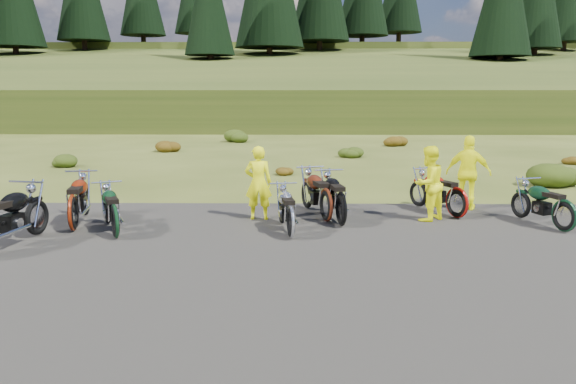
{
  "coord_description": "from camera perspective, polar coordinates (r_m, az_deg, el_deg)",
  "views": [
    {
      "loc": [
        0.09,
        -10.54,
        2.99
      ],
      "look_at": [
        -0.07,
        0.5,
        0.97
      ],
      "focal_mm": 35.0,
      "sensor_mm": 36.0,
      "label": 1
    }
  ],
  "objects": [
    {
      "name": "ground",
      "position": [
        10.96,
        0.33,
        -5.49
      ],
      "size": [
        300.0,
        300.0,
        0.0
      ],
      "primitive_type": "plane",
      "color": "#3E4717",
      "rests_on": "ground"
    },
    {
      "name": "gravel_pad",
      "position": [
        9.05,
        0.22,
        -8.94
      ],
      "size": [
        20.0,
        12.0,
        0.04
      ],
      "primitive_type": "cube",
      "color": "black",
      "rests_on": "ground"
    },
    {
      "name": "hill_slope",
      "position": [
        60.62,
        0.74,
        7.51
      ],
      "size": [
        300.0,
        45.97,
        9.37
      ],
      "primitive_type": null,
      "rotation": [
        0.14,
        0.0,
        0.0
      ],
      "color": "#2E3F15",
      "rests_on": "ground"
    },
    {
      "name": "hill_plateau",
      "position": [
        120.58,
        0.79,
        8.92
      ],
      "size": [
        300.0,
        90.0,
        9.17
      ],
      "primitive_type": "cube",
      "color": "#2E3F15",
      "rests_on": "ground"
    },
    {
      "name": "shrub_1",
      "position": [
        23.85,
        -21.88,
        3.13
      ],
      "size": [
        1.03,
        1.03,
        0.61
      ],
      "primitive_type": "ellipsoid",
      "color": "#25380E",
      "rests_on": "ground"
    },
    {
      "name": "shrub_2",
      "position": [
        27.98,
        -12.21,
        4.76
      ],
      "size": [
        1.3,
        1.3,
        0.77
      ],
      "primitive_type": "ellipsoid",
      "color": "#63340C",
      "rests_on": "ground"
    },
    {
      "name": "shrub_3",
      "position": [
        32.72,
        -5.15,
        5.87
      ],
      "size": [
        1.56,
        1.56,
        0.92
      ],
      "primitive_type": "ellipsoid",
      "color": "#25380E",
      "rests_on": "ground"
    },
    {
      "name": "shrub_4",
      "position": [
        19.94,
        -0.59,
        2.38
      ],
      "size": [
        0.77,
        0.77,
        0.45
      ],
      "primitive_type": "ellipsoid",
      "color": "#63340C",
      "rests_on": "ground"
    },
    {
      "name": "shrub_5",
      "position": [
        25.3,
        6.3,
        4.19
      ],
      "size": [
        1.03,
        1.03,
        0.61
      ],
      "primitive_type": "ellipsoid",
      "color": "#25380E",
      "rests_on": "ground"
    },
    {
      "name": "shrub_6",
      "position": [
        30.92,
        10.76,
        5.32
      ],
      "size": [
        1.3,
        1.3,
        0.77
      ],
      "primitive_type": "ellipsoid",
      "color": "#63340C",
      "rests_on": "ground"
    },
    {
      "name": "shrub_7",
      "position": [
        19.62,
        25.56,
        1.92
      ],
      "size": [
        1.56,
        1.56,
        0.92
      ],
      "primitive_type": "ellipsoid",
      "color": "#25380E",
      "rests_on": "ground"
    },
    {
      "name": "shrub_8",
      "position": [
        25.64,
        26.54,
        3.07
      ],
      "size": [
        0.77,
        0.77,
        0.45
      ],
      "primitive_type": "ellipsoid",
      "color": "#63340C",
      "rests_on": "ground"
    },
    {
      "name": "motorcycle_1",
      "position": [
        12.84,
        -20.89,
        -3.82
      ],
      "size": [
        1.14,
        2.31,
        1.16
      ],
      "primitive_type": null,
      "rotation": [
        0.0,
        0.0,
        1.76
      ],
      "color": "maroon",
      "rests_on": "ground"
    },
    {
      "name": "motorcycle_2",
      "position": [
        11.93,
        -17.06,
        -4.63
      ],
      "size": [
        1.43,
        2.05,
        1.03
      ],
      "primitive_type": null,
      "rotation": [
        0.0,
        0.0,
        2.01
      ],
      "color": "black",
      "rests_on": "ground"
    },
    {
      "name": "motorcycle_3",
      "position": [
        11.42,
        0.29,
        -4.84
      ],
      "size": [
        0.94,
        1.97,
        0.99
      ],
      "primitive_type": null,
      "rotation": [
        0.0,
        0.0,
        1.74
      ],
      "color": "silver",
      "rests_on": "ground"
    },
    {
      "name": "motorcycle_4",
      "position": [
        12.85,
        3.88,
        -3.14
      ],
      "size": [
        1.31,
        2.29,
        1.14
      ],
      "primitive_type": null,
      "rotation": [
        0.0,
        0.0,
        1.86
      ],
      "color": "#561D0E",
      "rests_on": "ground"
    },
    {
      "name": "motorcycle_5",
      "position": [
        12.48,
        5.41,
        -3.57
      ],
      "size": [
        1.09,
        2.24,
        1.12
      ],
      "primitive_type": null,
      "rotation": [
        0.0,
        0.0,
        1.75
      ],
      "color": "black",
      "rests_on": "ground"
    },
    {
      "name": "motorcycle_6",
      "position": [
        13.76,
        16.7,
        -2.65
      ],
      "size": [
        1.56,
        2.14,
        1.08
      ],
      "primitive_type": null,
      "rotation": [
        0.0,
        0.0,
        2.05
      ],
      "color": "maroon",
      "rests_on": "ground"
    },
    {
      "name": "motorcycle_7",
      "position": [
        13.27,
        26.13,
        -3.75
      ],
      "size": [
        1.26,
        2.05,
        1.02
      ],
      "primitive_type": null,
      "rotation": [
        0.0,
        0.0,
        1.91
      ],
      "color": "black",
      "rests_on": "ground"
    },
    {
      "name": "person_middle",
      "position": [
        12.92,
        -3.03,
        0.81
      ],
      "size": [
        0.63,
        0.41,
        1.71
      ],
      "primitive_type": "imported",
      "rotation": [
        0.0,
        0.0,
        3.15
      ],
      "color": "#EDF00C",
      "rests_on": "ground"
    },
    {
      "name": "person_right_a",
      "position": [
        13.18,
        14.05,
        0.72
      ],
      "size": [
        1.06,
        1.04,
        1.72
      ],
      "primitive_type": "imported",
      "rotation": [
        0.0,
        0.0,
        3.85
      ],
      "color": "#EDF00C",
      "rests_on": "ground"
    },
    {
      "name": "person_right_b",
      "position": [
        14.67,
        17.85,
        1.76
      ],
      "size": [
        1.18,
        0.84,
        1.85
      ],
      "primitive_type": "imported",
      "rotation": [
        0.0,
        0.0,
        2.75
      ],
      "color": "#EDF00C",
      "rests_on": "ground"
    }
  ]
}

